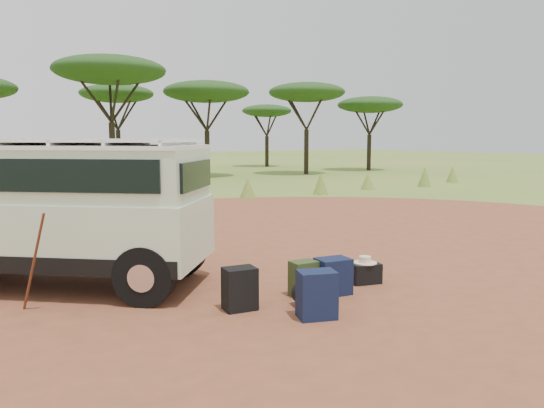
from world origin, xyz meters
TOP-DOWN VIEW (x-y plane):
  - ground at (0.00, 0.00)m, footprint 140.00×140.00m
  - dirt_clearing at (0.00, 0.00)m, footprint 23.00×23.00m
  - grass_fringe at (0.12, 8.67)m, footprint 36.60×1.60m
  - acacia_treeline at (0.75, 19.81)m, footprint 46.70×13.20m
  - safari_vehicle at (-2.48, 0.85)m, footprint 4.43×4.30m
  - walking_staff at (-3.15, -0.18)m, footprint 0.25×0.48m
  - backpack_black at (-1.01, -1.58)m, footprint 0.45×0.37m
  - backpack_navy at (-0.41, -2.39)m, footprint 0.54×0.47m
  - backpack_olive at (0.03, -1.59)m, footprint 0.38×0.30m
  - duffel_navy at (0.42, -1.76)m, footprint 0.52×0.42m
  - hard_case at (1.20, -1.61)m, footprint 0.51×0.42m
  - stuff_sack at (-0.24, -2.00)m, footprint 0.39×0.39m
  - safari_hat at (1.20, -1.61)m, footprint 0.36×0.36m

SIDE VIEW (x-z plane):
  - ground at x=0.00m, z-range 0.00..0.00m
  - dirt_clearing at x=0.00m, z-range 0.00..0.01m
  - hard_case at x=1.20m, z-range 0.00..0.31m
  - stuff_sack at x=-0.24m, z-range 0.00..0.32m
  - backpack_olive at x=0.03m, z-range 0.00..0.50m
  - duffel_navy at x=0.42m, z-range 0.00..0.52m
  - backpack_black at x=-1.01m, z-range 0.00..0.55m
  - backpack_navy at x=-0.41m, z-range 0.00..0.59m
  - safari_hat at x=1.20m, z-range 0.30..0.40m
  - grass_fringe at x=0.12m, z-range -0.05..0.85m
  - walking_staff at x=-3.15m, z-range 0.00..1.29m
  - safari_vehicle at x=-2.48m, z-range -0.04..2.14m
  - acacia_treeline at x=0.75m, z-range 1.74..8.00m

